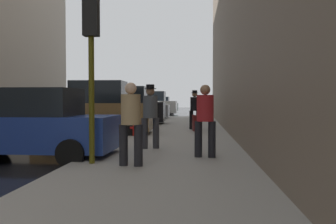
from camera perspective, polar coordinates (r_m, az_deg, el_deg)
sidewalk at (r=10.23m, az=0.28°, el=-6.16°), size 4.00×40.00×0.15m
parked_blue_sedan at (r=9.90m, az=-19.99°, el=-2.04°), size 4.24×2.13×1.79m
parked_bronze_suv at (r=15.37m, az=-11.01°, el=0.10°), size 4.64×2.15×2.25m
parked_black_suv at (r=21.48m, az=-6.56°, el=0.64°), size 4.62×2.11×2.25m
parked_gray_coupe at (r=27.53m, az=-4.14°, el=0.55°), size 4.20×2.06×1.79m
parked_white_van at (r=34.23m, az=-2.46°, el=1.13°), size 4.65×2.16×2.25m
parked_dark_green_sedan at (r=40.26m, az=-1.43°, el=0.99°), size 4.22×2.09×1.79m
fire_hydrant at (r=14.05m, az=-4.95°, el=-2.23°), size 0.42×0.22×0.70m
traffic_light at (r=8.20m, az=-11.61°, el=10.61°), size 0.32×0.32×3.60m
pedestrian_with_fedora at (r=17.05m, az=4.09°, el=0.66°), size 0.53×0.50×1.78m
pedestrian_in_tan_coat at (r=7.69m, az=-5.69°, el=-1.14°), size 0.52×0.46×1.71m
pedestrian_with_beanie at (r=10.38m, az=-2.72°, el=-0.16°), size 0.53×0.50×1.78m
pedestrian_in_red_jacket at (r=8.83m, az=5.68°, el=-0.74°), size 0.52×0.45×1.71m
rolling_suitcase at (r=16.28m, az=4.42°, el=-1.68°), size 0.43×0.60×1.04m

